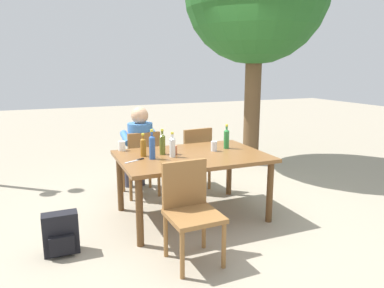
{
  "coord_description": "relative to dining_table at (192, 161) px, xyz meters",
  "views": [
    {
      "loc": [
        -1.45,
        -3.56,
        1.68
      ],
      "look_at": [
        0.0,
        0.0,
        0.84
      ],
      "focal_mm": 33.43,
      "sensor_mm": 36.0,
      "label": 1
    }
  ],
  "objects": [
    {
      "name": "ground_plane",
      "position": [
        0.0,
        0.0,
        -0.65
      ],
      "size": [
        24.0,
        24.0,
        0.0
      ],
      "primitive_type": "plane",
      "color": "gray"
    },
    {
      "name": "dining_table",
      "position": [
        0.0,
        0.0,
        0.0
      ],
      "size": [
        1.61,
        1.1,
        0.72
      ],
      "color": "brown",
      "rests_on": "ground_plane"
    },
    {
      "name": "chair_far_left",
      "position": [
        -0.36,
        0.85,
        -0.16
      ],
      "size": [
        0.46,
        0.46,
        0.87
      ],
      "color": "olive",
      "rests_on": "ground_plane"
    },
    {
      "name": "chair_far_right",
      "position": [
        0.37,
        0.85,
        -0.16
      ],
      "size": [
        0.49,
        0.49,
        0.87
      ],
      "color": "olive",
      "rests_on": "ground_plane"
    },
    {
      "name": "chair_near_left",
      "position": [
        -0.36,
        -0.85,
        -0.16
      ],
      "size": [
        0.46,
        0.46,
        0.87
      ],
      "color": "olive",
      "rests_on": "ground_plane"
    },
    {
      "name": "person_in_white_shirt",
      "position": [
        -0.36,
        0.96,
        0.01
      ],
      "size": [
        0.47,
        0.61,
        1.18
      ],
      "color": "#3D70B2",
      "rests_on": "ground_plane"
    },
    {
      "name": "bottle_blue",
      "position": [
        -0.46,
        -0.02,
        0.21
      ],
      "size": [
        0.06,
        0.06,
        0.32
      ],
      "color": "#2D56A3",
      "rests_on": "dining_table"
    },
    {
      "name": "bottle_clear",
      "position": [
        -0.24,
        -0.02,
        0.2
      ],
      "size": [
        0.06,
        0.06,
        0.27
      ],
      "color": "white",
      "rests_on": "dining_table"
    },
    {
      "name": "bottle_green",
      "position": [
        0.5,
        0.13,
        0.2
      ],
      "size": [
        0.06,
        0.06,
        0.29
      ],
      "color": "#287A38",
      "rests_on": "dining_table"
    },
    {
      "name": "bottle_olive",
      "position": [
        -0.3,
        0.14,
        0.2
      ],
      "size": [
        0.06,
        0.06,
        0.29
      ],
      "color": "#566623",
      "rests_on": "dining_table"
    },
    {
      "name": "bottle_amber",
      "position": [
        -0.52,
        0.13,
        0.19
      ],
      "size": [
        0.06,
        0.06,
        0.25
      ],
      "color": "#996019",
      "rests_on": "dining_table"
    },
    {
      "name": "cup_white",
      "position": [
        -0.68,
        0.48,
        0.13
      ],
      "size": [
        0.08,
        0.08,
        0.11
      ],
      "primitive_type": "cylinder",
      "color": "white",
      "rests_on": "dining_table"
    },
    {
      "name": "cup_terracotta",
      "position": [
        -0.18,
        0.09,
        0.13
      ],
      "size": [
        0.08,
        0.08,
        0.1
      ],
      "primitive_type": "cylinder",
      "color": "#BC6B47",
      "rests_on": "dining_table"
    },
    {
      "name": "cup_glass",
      "position": [
        0.3,
        0.06,
        0.13
      ],
      "size": [
        0.07,
        0.07,
        0.11
      ],
      "primitive_type": "cylinder",
      "color": "silver",
      "rests_on": "dining_table"
    },
    {
      "name": "table_knife",
      "position": [
        -0.64,
        -0.03,
        0.08
      ],
      "size": [
        0.23,
        0.12,
        0.01
      ],
      "color": "silver",
      "rests_on": "dining_table"
    },
    {
      "name": "backpack_by_near_side",
      "position": [
        -1.43,
        -0.34,
        -0.46
      ],
      "size": [
        0.31,
        0.2,
        0.39
      ],
      "color": "black",
      "rests_on": "ground_plane"
    }
  ]
}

